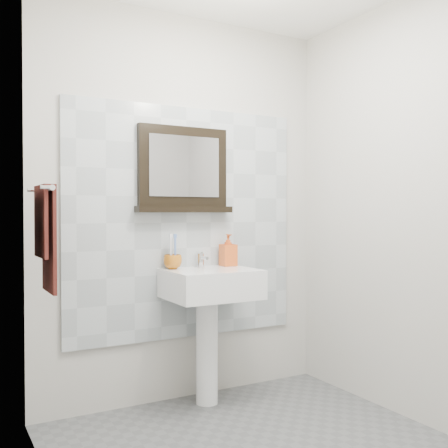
% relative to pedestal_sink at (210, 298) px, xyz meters
% --- Properties ---
extents(back_wall, '(2.00, 0.01, 2.50)m').
position_rel_pedestal_sink_xyz_m(back_wall, '(-0.07, 0.23, 0.57)').
color(back_wall, '#B9B7B0').
rests_on(back_wall, ground).
extents(left_wall, '(0.01, 2.20, 2.50)m').
position_rel_pedestal_sink_xyz_m(left_wall, '(-1.07, -0.87, 0.57)').
color(left_wall, '#B9B7B0').
rests_on(left_wall, ground).
extents(right_wall, '(0.01, 2.20, 2.50)m').
position_rel_pedestal_sink_xyz_m(right_wall, '(0.93, -0.87, 0.57)').
color(right_wall, '#B9B7B0').
rests_on(right_wall, ground).
extents(splashback, '(1.60, 0.02, 1.50)m').
position_rel_pedestal_sink_xyz_m(splashback, '(-0.07, 0.21, 0.47)').
color(splashback, '#AAB4B9').
rests_on(splashback, back_wall).
extents(pedestal_sink, '(0.55, 0.44, 0.96)m').
position_rel_pedestal_sink_xyz_m(pedestal_sink, '(0.00, 0.00, 0.00)').
color(pedestal_sink, white).
rests_on(pedestal_sink, ground).
extents(toothbrush_cup, '(0.13, 0.13, 0.09)m').
position_rel_pedestal_sink_xyz_m(toothbrush_cup, '(-0.20, 0.12, 0.23)').
color(toothbrush_cup, '#AE6014').
rests_on(toothbrush_cup, pedestal_sink).
extents(toothbrushes, '(0.05, 0.04, 0.21)m').
position_rel_pedestal_sink_xyz_m(toothbrushes, '(-0.20, 0.12, 0.31)').
color(toothbrushes, white).
rests_on(toothbrushes, toothbrush_cup).
extents(soap_dispenser, '(0.10, 0.10, 0.21)m').
position_rel_pedestal_sink_xyz_m(soap_dispenser, '(0.20, 0.13, 0.29)').
color(soap_dispenser, red).
rests_on(soap_dispenser, pedestal_sink).
extents(framed_mirror, '(0.65, 0.11, 0.55)m').
position_rel_pedestal_sink_xyz_m(framed_mirror, '(-0.10, 0.19, 0.80)').
color(framed_mirror, black).
rests_on(framed_mirror, back_wall).
extents(towel_bar, '(0.07, 0.40, 0.03)m').
position_rel_pedestal_sink_xyz_m(towel_bar, '(-1.02, -0.11, 0.66)').
color(towel_bar, silver).
rests_on(towel_bar, left_wall).
extents(hand_towel, '(0.06, 0.30, 0.55)m').
position_rel_pedestal_sink_xyz_m(hand_towel, '(-1.01, -0.11, 0.45)').
color(hand_towel, '#34120E').
rests_on(hand_towel, towel_bar).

